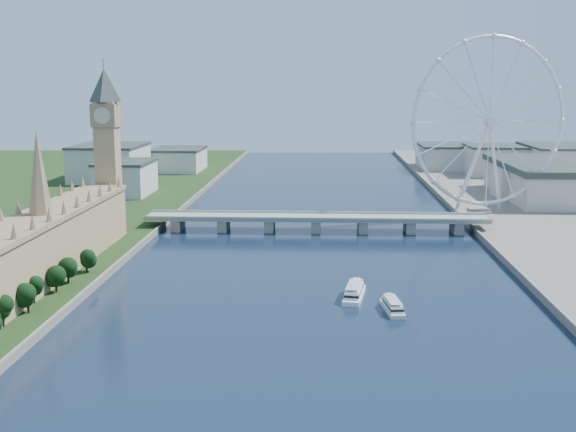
{
  "coord_description": "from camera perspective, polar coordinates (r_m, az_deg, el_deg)",
  "views": [
    {
      "loc": [
        5.09,
        -157.69,
        93.61
      ],
      "look_at": [
        -13.57,
        210.0,
        26.15
      ],
      "focal_mm": 45.0,
      "sensor_mm": 36.0,
      "label": 1
    }
  ],
  "objects": [
    {
      "name": "tour_boat_far",
      "position": [
        307.48,
        8.26,
        -7.45
      ],
      "size": [
        9.82,
        26.49,
        5.68
      ],
      "primitive_type": null,
      "rotation": [
        0.0,
        0.0,
        0.13
      ],
      "color": "silver",
      "rests_on": "ground"
    },
    {
      "name": "parliament_range",
      "position": [
        361.58,
        -18.78,
        -2.17
      ],
      "size": [
        24.0,
        200.0,
        70.0
      ],
      "color": "tan",
      "rests_on": "ground"
    },
    {
      "name": "city_skyline",
      "position": [
        722.66,
        5.61,
        4.25
      ],
      "size": [
        505.0,
        280.0,
        32.0
      ],
      "color": "beige",
      "rests_on": "ground"
    },
    {
      "name": "london_eye",
      "position": [
        526.13,
        15.64,
        7.16
      ],
      "size": [
        113.6,
        39.12,
        124.3
      ],
      "color": "silver",
      "rests_on": "ground"
    },
    {
      "name": "tour_boat_near",
      "position": [
        323.84,
        5.24,
        -6.46
      ],
      "size": [
        12.4,
        31.4,
        6.76
      ],
      "primitive_type": null,
      "rotation": [
        0.0,
        0.0,
        -0.15
      ],
      "color": "white",
      "rests_on": "ground"
    },
    {
      "name": "county_hall",
      "position": [
        618.88,
        18.81,
        1.13
      ],
      "size": [
        54.0,
        144.0,
        35.0
      ],
      "primitive_type": null,
      "color": "beige",
      "rests_on": "ground"
    },
    {
      "name": "big_ben",
      "position": [
        456.37,
        -14.15,
        6.67
      ],
      "size": [
        20.02,
        20.02,
        110.0
      ],
      "color": "tan",
      "rests_on": "ground"
    },
    {
      "name": "westminster_bridge",
      "position": [
        465.92,
        2.23,
        -0.38
      ],
      "size": [
        220.0,
        22.0,
        9.5
      ],
      "color": "gray",
      "rests_on": "ground"
    }
  ]
}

